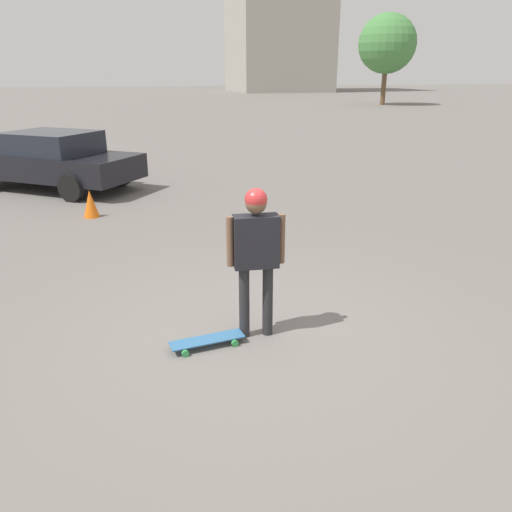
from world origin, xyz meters
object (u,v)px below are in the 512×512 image
at_px(skateboard, 207,340).
at_px(car_parked_near, 51,160).
at_px(traffic_cone, 90,204).
at_px(person, 256,245).

relative_size(skateboard, car_parked_near, 0.18).
bearing_deg(skateboard, car_parked_near, -81.66).
xyz_separation_m(skateboard, car_parked_near, (-8.47, -2.50, 0.65)).
distance_m(skateboard, traffic_cone, 5.73).
bearing_deg(traffic_cone, person, 20.50).
relative_size(person, skateboard, 2.03).
height_order(person, skateboard, person).
height_order(skateboard, car_parked_near, car_parked_near).
bearing_deg(traffic_cone, car_parked_near, -160.55).
relative_size(car_parked_near, traffic_cone, 8.48).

